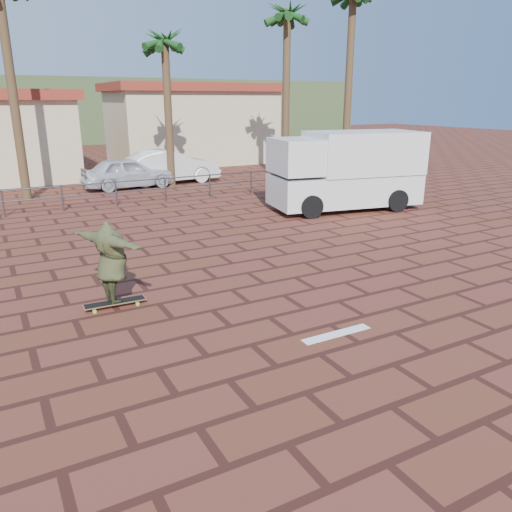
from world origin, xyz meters
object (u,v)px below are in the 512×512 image
(longboard, at_px, (115,303))
(car_white, at_px, (169,167))
(skateboarder, at_px, (111,262))
(campervan, at_px, (346,169))
(car_silver, at_px, (128,173))

(longboard, relative_size, car_white, 0.25)
(longboard, distance_m, car_white, 15.87)
(longboard, xyz_separation_m, skateboarder, (0.00, -0.00, 0.86))
(longboard, relative_size, campervan, 0.21)
(campervan, height_order, car_silver, campervan)
(skateboarder, distance_m, car_white, 15.85)
(skateboarder, height_order, campervan, campervan)
(campervan, distance_m, car_silver, 10.59)
(skateboarder, relative_size, campervan, 0.35)
(longboard, height_order, skateboarder, skateboarder)
(car_silver, bearing_deg, skateboarder, 162.54)
(longboard, bearing_deg, campervan, 30.01)
(skateboarder, bearing_deg, car_silver, -40.17)
(longboard, bearing_deg, car_silver, 75.72)
(car_white, bearing_deg, campervan, -159.10)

